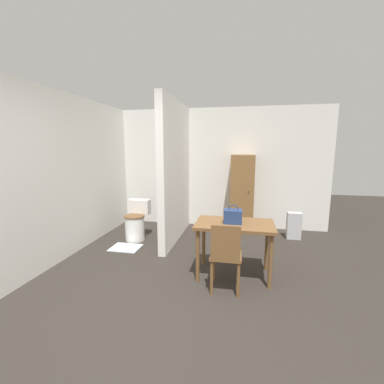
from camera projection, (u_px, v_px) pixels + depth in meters
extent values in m
plane|color=#2D2823|center=(161.00, 330.00, 2.38)|extent=(16.00, 16.00, 0.00)
cube|color=white|center=(210.00, 168.00, 5.52)|extent=(4.86, 0.12, 2.50)
cube|color=white|center=(76.00, 174.00, 4.20)|extent=(0.12, 4.40, 2.50)
cube|color=white|center=(176.00, 172.00, 4.67)|extent=(0.12, 1.83, 2.50)
cube|color=brown|center=(235.00, 224.00, 3.30)|extent=(1.00, 0.61, 0.04)
cylinder|color=brown|center=(198.00, 256.00, 3.21)|extent=(0.05, 0.05, 0.68)
cylinder|color=brown|center=(270.00, 262.00, 3.04)|extent=(0.05, 0.05, 0.68)
cylinder|color=brown|center=(204.00, 242.00, 3.69)|extent=(0.05, 0.05, 0.68)
cylinder|color=brown|center=(267.00, 247.00, 3.52)|extent=(0.05, 0.05, 0.68)
cube|color=brown|center=(226.00, 255.00, 3.02)|extent=(0.37, 0.37, 0.04)
cube|color=brown|center=(226.00, 243.00, 2.82)|extent=(0.33, 0.04, 0.39)
cylinder|color=brown|center=(214.00, 266.00, 3.23)|extent=(0.04, 0.04, 0.42)
cylinder|color=brown|center=(238.00, 268.00, 3.18)|extent=(0.04, 0.04, 0.42)
cylinder|color=brown|center=(212.00, 278.00, 2.94)|extent=(0.04, 0.04, 0.42)
cylinder|color=brown|center=(238.00, 280.00, 2.88)|extent=(0.04, 0.04, 0.42)
cylinder|color=white|center=(135.00, 228.00, 4.70)|extent=(0.35, 0.35, 0.44)
cylinder|color=brown|center=(134.00, 216.00, 4.67)|extent=(0.37, 0.37, 0.02)
cube|color=white|center=(139.00, 207.00, 4.88)|extent=(0.40, 0.18, 0.27)
cube|color=navy|center=(233.00, 216.00, 3.28)|extent=(0.23, 0.16, 0.18)
torus|color=navy|center=(233.00, 210.00, 3.26)|extent=(0.14, 0.01, 0.14)
cube|color=brown|center=(242.00, 193.00, 5.17)|extent=(0.46, 0.45, 1.55)
sphere|color=black|center=(249.00, 192.00, 4.90)|extent=(0.02, 0.02, 0.02)
cube|color=#B2BCC6|center=(126.00, 248.00, 4.35)|extent=(0.49, 0.39, 0.01)
cube|color=#BCBCC1|center=(294.00, 226.00, 4.79)|extent=(0.25, 0.17, 0.50)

